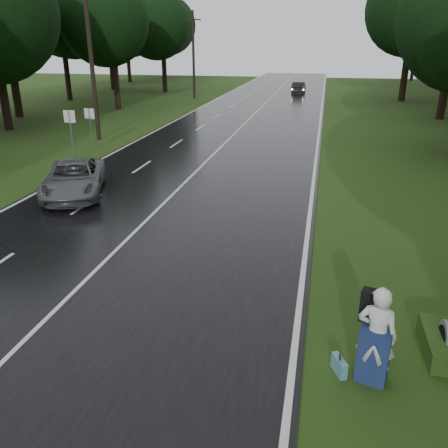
% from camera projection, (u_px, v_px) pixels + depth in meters
% --- Properties ---
extents(ground, '(160.00, 160.00, 0.00)m').
position_uv_depth(ground, '(42.00, 325.00, 10.76)').
color(ground, '#274213').
rests_on(ground, ground).
extents(road, '(12.00, 140.00, 0.04)m').
position_uv_depth(road, '(223.00, 146.00, 28.94)').
color(road, black).
rests_on(road, ground).
extents(lane_center, '(0.12, 140.00, 0.01)m').
position_uv_depth(lane_center, '(223.00, 145.00, 28.93)').
color(lane_center, silver).
rests_on(lane_center, road).
extents(grey_car, '(3.97, 5.51, 1.39)m').
position_uv_depth(grey_car, '(74.00, 178.00, 19.53)').
color(grey_car, '#55595B').
rests_on(grey_car, road).
extents(far_car, '(1.59, 4.12, 1.34)m').
position_uv_depth(far_car, '(299.00, 88.00, 57.43)').
color(far_car, black).
rests_on(far_car, road).
extents(hitchhiker, '(0.85, 0.81, 2.04)m').
position_uv_depth(hitchhiker, '(375.00, 338.00, 8.69)').
color(hitchhiker, silver).
rests_on(hitchhiker, ground).
extents(suitcase, '(0.32, 0.49, 0.34)m').
position_uv_depth(suitcase, '(339.00, 366.00, 9.16)').
color(suitcase, teal).
rests_on(suitcase, ground).
extents(utility_pole_mid, '(1.80, 0.28, 10.02)m').
position_uv_depth(utility_pole_mid, '(99.00, 139.00, 30.92)').
color(utility_pole_mid, black).
rests_on(utility_pole_mid, ground).
extents(utility_pole_far, '(1.80, 0.28, 9.13)m').
position_uv_depth(utility_pole_far, '(194.00, 98.00, 52.73)').
color(utility_pole_far, black).
rests_on(utility_pole_far, ground).
extents(road_sign_a, '(0.65, 0.10, 2.70)m').
position_uv_depth(road_sign_a, '(75.00, 160.00, 25.53)').
color(road_sign_a, white).
rests_on(road_sign_a, ground).
extents(road_sign_b, '(0.60, 0.10, 2.51)m').
position_uv_depth(road_sign_b, '(93.00, 152.00, 27.54)').
color(road_sign_b, white).
rests_on(road_sign_b, ground).
extents(tree_left_d, '(8.48, 8.48, 13.25)m').
position_uv_depth(tree_left_d, '(9.00, 130.00, 34.26)').
color(tree_left_d, black).
rests_on(tree_left_d, ground).
extents(tree_left_e, '(9.09, 9.09, 14.21)m').
position_uv_depth(tree_left_e, '(119.00, 109.00, 44.47)').
color(tree_left_e, black).
rests_on(tree_left_e, ground).
extents(tree_left_f, '(9.17, 9.17, 14.32)m').
position_uv_depth(tree_left_f, '(165.00, 92.00, 59.35)').
color(tree_left_f, black).
rests_on(tree_left_f, ground).
extents(tree_right_e, '(7.90, 7.90, 12.34)m').
position_uv_depth(tree_right_e, '(439.00, 119.00, 38.93)').
color(tree_right_e, black).
rests_on(tree_right_e, ground).
extents(tree_right_f, '(10.64, 10.64, 16.63)m').
position_uv_depth(tree_right_f, '(401.00, 101.00, 50.50)').
color(tree_right_f, black).
rests_on(tree_right_f, ground).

